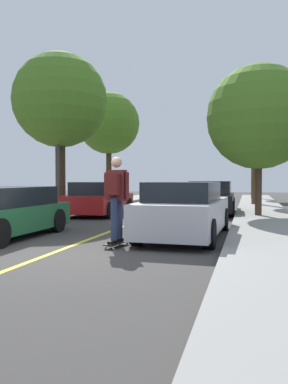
{
  "coord_description": "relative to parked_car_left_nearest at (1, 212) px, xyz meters",
  "views": [
    {
      "loc": [
        3.73,
        -7.15,
        1.45
      ],
      "look_at": [
        0.45,
        5.41,
        1.05
      ],
      "focal_mm": 37.33,
      "sensor_mm": 36.0,
      "label": 1
    }
  ],
  "objects": [
    {
      "name": "ground",
      "position": [
        2.21,
        -1.53,
        -0.64
      ],
      "size": [
        80.0,
        80.0,
        0.0
      ],
      "primitive_type": "plane",
      "color": "#3D3A38"
    },
    {
      "name": "sidewalk_right",
      "position": [
        6.54,
        -1.53,
        -0.57
      ],
      "size": [
        2.12,
        56.0,
        0.14
      ],
      "primitive_type": "cube",
      "color": "gray",
      "rests_on": "ground"
    },
    {
      "name": "center_line",
      "position": [
        2.21,
        2.47,
        -0.64
      ],
      "size": [
        0.12,
        39.2,
        0.01
      ],
      "primitive_type": "cube",
      "color": "gold",
      "rests_on": "ground"
    },
    {
      "name": "parked_car_left_nearest",
      "position": [
        0.0,
        0.0,
        0.0
      ],
      "size": [
        1.96,
        4.14,
        1.27
      ],
      "color": "#1E5B33",
      "rests_on": "ground"
    },
    {
      "name": "parked_car_left_near",
      "position": [
        -0.0,
        6.64,
        0.02
      ],
      "size": [
        2.09,
        4.29,
        1.35
      ],
      "color": "maroon",
      "rests_on": "ground"
    },
    {
      "name": "parked_car_right_nearest",
      "position": [
        4.42,
        1.25,
        0.04
      ],
      "size": [
        1.94,
        4.62,
        1.39
      ],
      "color": "#B7B7BC",
      "rests_on": "ground"
    },
    {
      "name": "parked_car_right_near",
      "position": [
        4.42,
        8.41,
        0.03
      ],
      "size": [
        2.0,
        4.33,
        1.39
      ],
      "color": "black",
      "rests_on": "ground"
    },
    {
      "name": "street_tree_left_nearest",
      "position": [
        -1.89,
        7.03,
        4.19
      ],
      "size": [
        4.03,
        4.03,
        6.73
      ],
      "color": "#3D2D1E",
      "rests_on": "sidewalk_left"
    },
    {
      "name": "street_tree_left_near",
      "position": [
        -1.89,
        13.2,
        4.05
      ],
      "size": [
        3.55,
        3.55,
        6.35
      ],
      "color": "#3D2D1E",
      "rests_on": "sidewalk_left"
    },
    {
      "name": "street_tree_right_nearest",
      "position": [
        6.31,
        6.6,
        3.1
      ],
      "size": [
        3.83,
        3.83,
        5.53
      ],
      "color": "#3D2D1E",
      "rests_on": "sidewalk_right"
    },
    {
      "name": "street_tree_right_near",
      "position": [
        6.31,
        13.52,
        4.38
      ],
      "size": [
        3.08,
        3.08,
        6.48
      ],
      "color": "#4C3823",
      "rests_on": "sidewalk_right"
    },
    {
      "name": "street_tree_right_far",
      "position": [
        6.31,
        20.73,
        4.01
      ],
      "size": [
        2.81,
        2.81,
        5.97
      ],
      "color": "#4C3823",
      "rests_on": "sidewalk_right"
    },
    {
      "name": "fire_hydrant",
      "position": [
        -1.5,
        4.91,
        -0.15
      ],
      "size": [
        0.2,
        0.2,
        0.7
      ],
      "color": "#B2140F",
      "rests_on": "sidewalk_left"
    },
    {
      "name": "streetlamp",
      "position": [
        -1.75,
        6.55,
        2.69
      ],
      "size": [
        0.36,
        0.24,
        5.57
      ],
      "color": "#38383D",
      "rests_on": "sidewalk_left"
    },
    {
      "name": "skateboard",
      "position": [
        3.21,
        -0.56,
        -0.55
      ],
      "size": [
        0.33,
        0.86,
        0.1
      ],
      "color": "black",
      "rests_on": "ground"
    },
    {
      "name": "skateboarder",
      "position": [
        3.2,
        -0.59,
        0.51
      ],
      "size": [
        0.59,
        0.71,
        1.83
      ],
      "color": "black",
      "rests_on": "skateboard"
    }
  ]
}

